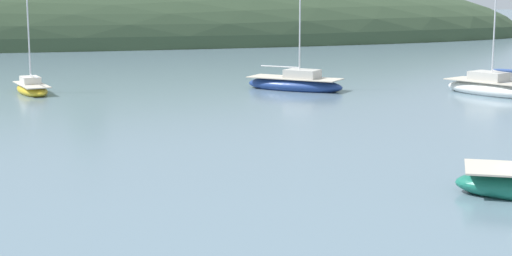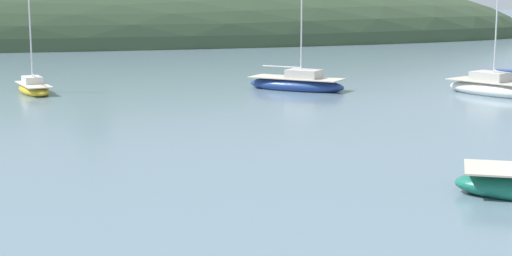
# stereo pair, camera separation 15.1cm
# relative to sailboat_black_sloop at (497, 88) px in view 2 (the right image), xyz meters

# --- Properties ---
(sailboat_black_sloop) EXTENTS (5.46, 7.13, 9.57)m
(sailboat_black_sloop) POSITION_rel_sailboat_black_sloop_xyz_m (0.00, 0.00, 0.00)
(sailboat_black_sloop) COLOR white
(sailboat_black_sloop) RESTS_ON ground
(sailboat_blue_center) EXTENTS (6.53, 5.82, 8.73)m
(sailboat_blue_center) POSITION_rel_sailboat_black_sloop_xyz_m (-11.50, 4.72, -0.02)
(sailboat_blue_center) COLOR navy
(sailboat_blue_center) RESTS_ON ground
(sailboat_red_portside) EXTENTS (2.89, 5.01, 6.40)m
(sailboat_red_portside) POSITION_rel_sailboat_black_sloop_xyz_m (-28.04, 6.20, -0.11)
(sailboat_red_portside) COLOR gold
(sailboat_red_portside) RESTS_ON ground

